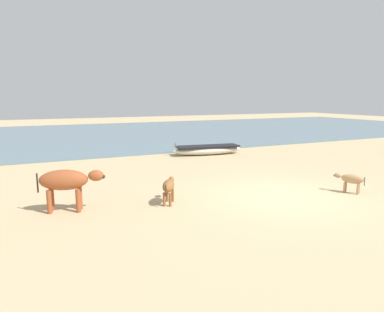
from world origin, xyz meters
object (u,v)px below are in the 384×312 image
(fishing_boat_1, at_px, (208,150))
(calf_far_brown, at_px, (169,186))
(calf_near_tan, at_px, (351,179))
(cow_adult_rust, at_px, (66,182))

(fishing_boat_1, bearing_deg, calf_far_brown, 62.72)
(fishing_boat_1, distance_m, calf_near_tan, 7.77)
(cow_adult_rust, distance_m, calf_far_brown, 2.49)
(fishing_boat_1, relative_size, calf_near_tan, 4.37)
(fishing_boat_1, xyz_separation_m, calf_far_brown, (-4.55, -6.44, 0.21))
(fishing_boat_1, distance_m, cow_adult_rust, 9.21)
(fishing_boat_1, height_order, cow_adult_rust, cow_adult_rust)
(calf_near_tan, bearing_deg, cow_adult_rust, 49.99)
(fishing_boat_1, height_order, calf_near_tan, fishing_boat_1)
(calf_far_brown, bearing_deg, fishing_boat_1, -3.59)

